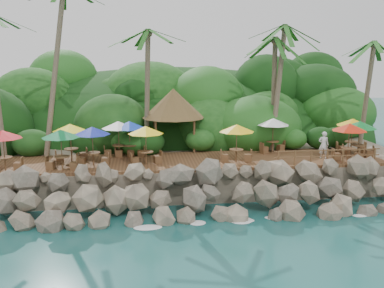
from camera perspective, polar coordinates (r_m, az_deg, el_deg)
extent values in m
plane|color=#19514F|center=(24.19, 1.76, -10.78)|extent=(140.00, 140.00, 0.00)
cube|color=gray|center=(39.12, -1.79, -0.46)|extent=(32.00, 25.20, 2.10)
ellipsoid|color=#143811|center=(46.66, -2.62, 0.19)|extent=(44.80, 28.00, 15.40)
cube|color=brown|center=(29.17, 0.00, -2.31)|extent=(26.00, 5.00, 0.20)
ellipsoid|color=white|center=(24.84, -19.73, -10.80)|extent=(1.20, 0.80, 0.06)
ellipsoid|color=white|center=(24.35, -12.71, -10.85)|extent=(1.20, 0.80, 0.06)
ellipsoid|color=white|center=(24.22, -5.50, -10.73)|extent=(1.20, 0.80, 0.06)
ellipsoid|color=white|center=(24.46, 1.66, -10.45)|extent=(1.20, 0.80, 0.06)
ellipsoid|color=white|center=(25.06, 8.56, -10.03)|extent=(1.20, 0.80, 0.06)
ellipsoid|color=white|center=(25.99, 15.03, -9.50)|extent=(1.20, 0.80, 0.06)
ellipsoid|color=white|center=(27.23, 20.97, -8.91)|extent=(1.20, 0.80, 0.06)
cylinder|color=brown|center=(31.60, -17.85, 9.33)|extent=(1.93, 2.91, 11.68)
cylinder|color=brown|center=(31.42, -6.01, 6.90)|extent=(0.80, 0.86, 8.76)
ellipsoid|color=#23601E|center=(31.37, -6.19, 14.90)|extent=(6.00, 6.00, 2.40)
cylinder|color=brown|center=(32.96, 10.88, 6.56)|extent=(0.63, 0.66, 8.28)
ellipsoid|color=#23601E|center=(32.87, 11.16, 13.75)|extent=(6.00, 6.00, 2.40)
cylinder|color=brown|center=(32.35, 11.47, 7.30)|extent=(1.57, 1.78, 9.15)
ellipsoid|color=#23601E|center=(32.36, 11.81, 15.48)|extent=(6.00, 6.00, 2.40)
cylinder|color=brown|center=(35.71, 22.36, 6.06)|extent=(0.71, 0.97, 8.01)
ellipsoid|color=#23601E|center=(35.61, 22.87, 12.47)|extent=(6.00, 6.00, 2.40)
cylinder|color=brown|center=(30.97, -4.85, 0.93)|extent=(0.16, 0.16, 2.40)
cylinder|color=brown|center=(31.20, 0.29, 1.05)|extent=(0.16, 0.16, 2.40)
cylinder|color=brown|center=(33.73, -5.04, 1.80)|extent=(0.16, 0.16, 2.40)
cylinder|color=brown|center=(33.93, -0.31, 1.90)|extent=(0.16, 0.16, 2.40)
cone|color=brown|center=(32.10, -2.51, 5.48)|extent=(4.68, 4.68, 2.20)
cylinder|color=brown|center=(31.85, 10.71, -0.38)|extent=(0.09, 0.09, 0.83)
cylinder|color=brown|center=(31.77, 10.74, 0.36)|extent=(0.94, 0.94, 0.06)
cylinder|color=brown|center=(31.69, 10.76, 1.06)|extent=(0.06, 0.06, 2.45)
cone|color=white|center=(31.52, 10.83, 2.95)|extent=(2.34, 2.34, 0.50)
cube|color=brown|center=(31.38, 9.62, -0.81)|extent=(0.62, 0.62, 0.51)
cube|color=brown|center=(32.39, 11.74, -0.51)|extent=(0.62, 0.62, 0.51)
cylinder|color=brown|center=(27.73, -16.96, -2.47)|extent=(0.09, 0.09, 0.83)
cylinder|color=brown|center=(27.63, -17.01, -1.62)|extent=(0.94, 0.94, 0.06)
cylinder|color=brown|center=(27.55, -17.06, -0.83)|extent=(0.06, 0.06, 2.45)
cone|color=#0B6A33|center=(27.35, -17.19, 1.34)|extent=(2.34, 2.34, 0.50)
cube|color=brown|center=(28.09, -18.39, -2.71)|extent=(0.57, 0.57, 0.51)
cube|color=brown|center=(27.45, -15.45, -2.86)|extent=(0.57, 0.57, 0.51)
cylinder|color=brown|center=(32.15, 21.30, -0.87)|extent=(0.09, 0.09, 0.83)
cylinder|color=brown|center=(32.07, 21.36, -0.13)|extent=(0.94, 0.94, 0.06)
cylinder|color=brown|center=(32.00, 21.41, 0.55)|extent=(0.06, 0.06, 2.45)
cone|color=#0C6D28|center=(31.82, 21.55, 2.43)|extent=(2.34, 2.34, 0.50)
cube|color=brown|center=(32.07, 19.91, -1.08)|extent=(0.60, 0.60, 0.51)
cube|color=brown|center=(32.31, 22.65, -1.20)|extent=(0.60, 0.60, 0.51)
cylinder|color=brown|center=(33.21, 20.50, -0.43)|extent=(0.09, 0.09, 0.83)
cylinder|color=brown|center=(33.13, 20.55, 0.28)|extent=(0.94, 0.94, 0.06)
cylinder|color=brown|center=(33.06, 20.60, 0.95)|extent=(0.06, 0.06, 2.45)
cone|color=gold|center=(32.89, 20.73, 2.76)|extent=(2.34, 2.34, 0.50)
cube|color=brown|center=(33.00, 19.20, -0.69)|extent=(0.54, 0.54, 0.51)
cube|color=brown|center=(33.50, 21.75, -0.70)|extent=(0.54, 0.54, 0.51)
cylinder|color=brown|center=(28.31, -13.06, -1.98)|extent=(0.09, 0.09, 0.83)
cylinder|color=brown|center=(28.22, -13.10, -1.14)|extent=(0.94, 0.94, 0.06)
cylinder|color=brown|center=(28.14, -13.13, -0.37)|extent=(0.06, 0.06, 2.45)
cone|color=#0B1996|center=(27.94, -13.23, 1.76)|extent=(2.34, 2.34, 0.50)
cube|color=brown|center=(28.49, -14.59, -2.29)|extent=(0.50, 0.50, 0.51)
cube|color=brown|center=(28.22, -11.48, -2.28)|extent=(0.50, 0.50, 0.51)
cylinder|color=brown|center=(28.66, 5.93, -1.57)|extent=(0.09, 0.09, 0.83)
cylinder|color=brown|center=(28.57, 5.95, -0.74)|extent=(0.94, 0.94, 0.06)
cylinder|color=brown|center=(28.49, 5.97, 0.02)|extent=(0.06, 0.06, 2.45)
cone|color=yellow|center=(28.30, 6.01, 2.13)|extent=(2.34, 2.34, 0.50)
cube|color=brown|center=(28.61, 4.38, -1.89)|extent=(0.51, 0.51, 0.51)
cube|color=brown|center=(28.81, 7.47, -1.86)|extent=(0.51, 0.51, 0.51)
cylinder|color=brown|center=(30.20, -8.27, -0.95)|extent=(0.09, 0.09, 0.83)
cylinder|color=brown|center=(30.11, -8.30, -0.17)|extent=(0.94, 0.94, 0.06)
cylinder|color=brown|center=(30.04, -8.32, 0.56)|extent=(0.06, 0.06, 2.45)
cone|color=#0D31AE|center=(29.85, -8.38, 2.56)|extent=(2.34, 2.34, 0.50)
cube|color=brown|center=(30.36, -9.72, -1.24)|extent=(0.52, 0.52, 0.51)
cube|color=brown|center=(30.13, -6.80, -1.25)|extent=(0.52, 0.52, 0.51)
cylinder|color=brown|center=(28.00, -6.14, -1.89)|extent=(0.09, 0.09, 0.83)
cylinder|color=brown|center=(27.91, -6.15, -1.04)|extent=(0.94, 0.94, 0.06)
cylinder|color=brown|center=(27.83, -6.17, -0.26)|extent=(0.06, 0.06, 2.45)
cone|color=yellow|center=(27.63, -6.22, 1.89)|extent=(2.34, 2.34, 0.50)
cube|color=brown|center=(27.84, -7.67, -2.34)|extent=(0.58, 0.58, 0.51)
cube|color=brown|center=(28.26, -4.61, -2.06)|extent=(0.58, 0.58, 0.51)
cylinder|color=brown|center=(30.80, 20.10, -1.30)|extent=(0.09, 0.09, 0.83)
cylinder|color=brown|center=(30.71, 20.16, -0.53)|extent=(0.94, 0.94, 0.06)
cylinder|color=brown|center=(30.64, 20.21, 0.18)|extent=(0.06, 0.06, 2.45)
cone|color=red|center=(30.46, 20.35, 2.14)|extent=(2.34, 2.34, 0.50)
cube|color=brown|center=(30.54, 18.73, -1.61)|extent=(0.50, 0.50, 0.51)
cube|color=brown|center=(31.14, 21.41, -1.56)|extent=(0.50, 0.50, 0.51)
cylinder|color=brown|center=(30.33, -9.72, -0.95)|extent=(0.09, 0.09, 0.83)
cylinder|color=brown|center=(30.24, -9.74, -0.16)|extent=(0.94, 0.94, 0.06)
cylinder|color=brown|center=(30.16, -9.77, 0.56)|extent=(0.06, 0.06, 2.45)
cone|color=white|center=(29.98, -9.84, 2.55)|extent=(2.34, 2.34, 0.50)
cube|color=brown|center=(30.34, -11.18, -1.30)|extent=(0.51, 0.51, 0.51)
cube|color=brown|center=(30.40, -8.24, -1.17)|extent=(0.51, 0.51, 0.51)
cylinder|color=brown|center=(29.87, -15.82, -1.42)|extent=(0.09, 0.09, 0.83)
cylinder|color=brown|center=(29.78, -15.86, -0.62)|extent=(0.94, 0.94, 0.06)
cylinder|color=brown|center=(29.70, -15.90, 0.11)|extent=(0.06, 0.06, 2.45)
cone|color=yellow|center=(29.52, -16.02, 2.13)|extent=(2.34, 2.34, 0.50)
cube|color=brown|center=(29.82, -17.29, -1.83)|extent=(0.58, 0.58, 0.51)
cube|color=brown|center=(30.01, -14.32, -1.58)|extent=(0.58, 0.58, 0.51)
cylinder|color=brown|center=(28.70, -23.73, -2.49)|extent=(0.09, 0.09, 0.83)
cylinder|color=brown|center=(28.61, -23.79, -1.66)|extent=(0.94, 0.94, 0.06)
cylinder|color=brown|center=(28.53, -23.86, -0.90)|extent=(0.06, 0.06, 2.45)
cone|color=red|center=(28.34, -24.03, 1.19)|extent=(2.34, 2.34, 0.50)
cube|color=brown|center=(28.49, -22.22, -2.79)|extent=(0.49, 0.49, 0.51)
cylinder|color=brown|center=(27.95, 11.49, -1.90)|extent=(0.10, 0.10, 1.00)
cylinder|color=brown|center=(28.32, 13.60, -1.82)|extent=(0.10, 0.10, 1.00)
cylinder|color=brown|center=(28.72, 15.66, -1.74)|extent=(0.10, 0.10, 1.00)
cylinder|color=brown|center=(29.16, 17.65, -1.66)|extent=(0.10, 0.10, 1.00)
cylinder|color=brown|center=(29.63, 19.59, -1.58)|extent=(0.10, 0.10, 1.00)
cylinder|color=brown|center=(30.14, 21.46, -1.50)|extent=(0.10, 0.10, 1.00)
cylinder|color=brown|center=(30.67, 23.27, -1.43)|extent=(0.10, 0.10, 1.00)
cube|color=brown|center=(29.06, 17.71, -0.80)|extent=(7.20, 0.06, 0.06)
cube|color=brown|center=(29.15, 17.66, -1.56)|extent=(7.20, 0.06, 0.06)
imported|color=silver|center=(30.71, 17.21, -0.13)|extent=(0.81, 0.68, 1.89)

